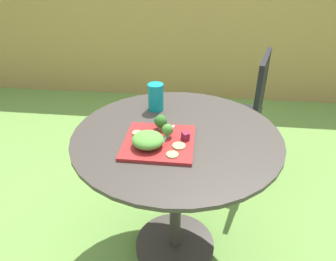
{
  "coord_description": "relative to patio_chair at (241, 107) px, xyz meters",
  "views": [
    {
      "loc": [
        0.1,
        -1.19,
        1.47
      ],
      "look_at": [
        -0.03,
        -0.04,
        0.8
      ],
      "focal_mm": 33.24,
      "sensor_mm": 36.0,
      "label": 1
    }
  ],
  "objects": [
    {
      "name": "ground_plane",
      "position": [
        -0.38,
        -0.79,
        -0.53
      ],
      "size": [
        12.0,
        12.0,
        0.0
      ],
      "primitive_type": "plane",
      "color": "#669342"
    },
    {
      "name": "bamboo_fence",
      "position": [
        -0.38,
        1.36,
        0.12
      ],
      "size": [
        8.0,
        0.08,
        1.28
      ],
      "primitive_type": "cube",
      "color": "#9E7F47",
      "rests_on": "ground_plane"
    },
    {
      "name": "patio_table",
      "position": [
        -0.38,
        -0.79,
        -0.03
      ],
      "size": [
        0.94,
        0.94,
        0.76
      ],
      "color": "#38332D",
      "rests_on": "ground_plane"
    },
    {
      "name": "patio_chair",
      "position": [
        0.0,
        0.0,
        0.0
      ],
      "size": [
        0.54,
        0.54,
        0.9
      ],
      "color": "black",
      "rests_on": "ground_plane"
    },
    {
      "name": "salad_plate",
      "position": [
        -0.45,
        -0.88,
        0.24
      ],
      "size": [
        0.3,
        0.3,
        0.01
      ],
      "primitive_type": "cube",
      "color": "maroon",
      "rests_on": "patio_table"
    },
    {
      "name": "drinking_glass",
      "position": [
        -0.51,
        -0.56,
        0.29
      ],
      "size": [
        0.08,
        0.08,
        0.14
      ],
      "color": "#0F8C93",
      "rests_on": "patio_table"
    },
    {
      "name": "fork",
      "position": [
        -0.42,
        -0.83,
        0.25
      ],
      "size": [
        0.06,
        0.15,
        0.0
      ],
      "color": "silver",
      "rests_on": "salad_plate"
    },
    {
      "name": "lettuce_mound",
      "position": [
        -0.49,
        -0.92,
        0.27
      ],
      "size": [
        0.13,
        0.13,
        0.06
      ],
      "primitive_type": "ellipsoid",
      "color": "#519338",
      "rests_on": "salad_plate"
    },
    {
      "name": "broccoli_floret_0",
      "position": [
        -0.45,
        -0.78,
        0.28
      ],
      "size": [
        0.06,
        0.06,
        0.07
      ],
      "color": "#99B770",
      "rests_on": "salad_plate"
    },
    {
      "name": "broccoli_floret_1",
      "position": [
        -0.42,
        -0.84,
        0.28
      ],
      "size": [
        0.05,
        0.05,
        0.06
      ],
      "color": "#99B770",
      "rests_on": "salad_plate"
    },
    {
      "name": "cucumber_slice_0",
      "position": [
        -0.36,
        -0.91,
        0.25
      ],
      "size": [
        0.05,
        0.05,
        0.01
      ],
      "primitive_type": "cylinder",
      "color": "#8EB766",
      "rests_on": "salad_plate"
    },
    {
      "name": "cucumber_slice_1",
      "position": [
        -0.39,
        -0.98,
        0.25
      ],
      "size": [
        0.05,
        0.05,
        0.01
      ],
      "primitive_type": "cylinder",
      "color": "#8EB766",
      "rests_on": "salad_plate"
    },
    {
      "name": "cucumber_slice_2",
      "position": [
        -0.55,
        -0.83,
        0.25
      ],
      "size": [
        0.04,
        0.04,
        0.01
      ],
      "primitive_type": "cylinder",
      "color": "#8EB766",
      "rests_on": "salad_plate"
    },
    {
      "name": "beet_chunk_0",
      "position": [
        -0.34,
        -0.85,
        0.26
      ],
      "size": [
        0.04,
        0.04,
        0.03
      ],
      "primitive_type": "cube",
      "rotation": [
        0.0,
        0.0,
        5.28
      ],
      "color": "maroon",
      "rests_on": "salad_plate"
    }
  ]
}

